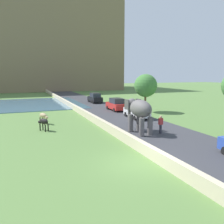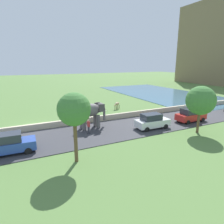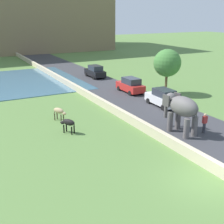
{
  "view_description": "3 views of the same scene",
  "coord_description": "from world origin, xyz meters",
  "px_view_note": "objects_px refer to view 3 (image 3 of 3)",
  "views": [
    {
      "loc": [
        -6.15,
        -11.29,
        5.13
      ],
      "look_at": [
        1.5,
        7.72,
        1.79
      ],
      "focal_mm": 37.19,
      "sensor_mm": 36.0,
      "label": 1
    },
    {
      "loc": [
        24.02,
        -1.2,
        7.54
      ],
      "look_at": [
        2.01,
        9.55,
        1.29
      ],
      "focal_mm": 31.22,
      "sensor_mm": 36.0,
      "label": 2
    },
    {
      "loc": [
        -11.34,
        -10.29,
        8.84
      ],
      "look_at": [
        -1.4,
        8.37,
        1.85
      ],
      "focal_mm": 47.6,
      "sensor_mm": 36.0,
      "label": 3
    }
  ],
  "objects_px": {
    "elephant": "(181,108)",
    "person_beside_elephant": "(205,123)",
    "car_black": "(95,72)",
    "cow_tan": "(59,111)",
    "cow_black": "(68,123)",
    "car_red": "(131,85)",
    "car_white": "(163,98)"
  },
  "relations": [
    {
      "from": "elephant",
      "to": "person_beside_elephant",
      "type": "height_order",
      "value": "elephant"
    },
    {
      "from": "person_beside_elephant",
      "to": "car_black",
      "type": "relative_size",
      "value": 0.41
    },
    {
      "from": "cow_tan",
      "to": "car_black",
      "type": "bearing_deg",
      "value": 55.38
    },
    {
      "from": "elephant",
      "to": "cow_tan",
      "type": "distance_m",
      "value": 10.3
    },
    {
      "from": "car_black",
      "to": "cow_tan",
      "type": "bearing_deg",
      "value": -124.62
    },
    {
      "from": "person_beside_elephant",
      "to": "cow_black",
      "type": "bearing_deg",
      "value": 151.52
    },
    {
      "from": "elephant",
      "to": "car_black",
      "type": "xyz_separation_m",
      "value": [
        3.17,
        22.34,
        -1.14
      ]
    },
    {
      "from": "car_red",
      "to": "cow_tan",
      "type": "height_order",
      "value": "car_red"
    },
    {
      "from": "person_beside_elephant",
      "to": "car_white",
      "type": "relative_size",
      "value": 0.4
    },
    {
      "from": "car_black",
      "to": "cow_black",
      "type": "bearing_deg",
      "value": -120.58
    },
    {
      "from": "car_black",
      "to": "cow_black",
      "type": "height_order",
      "value": "car_black"
    },
    {
      "from": "elephant",
      "to": "cow_black",
      "type": "xyz_separation_m",
      "value": [
        -7.63,
        4.07,
        -1.2
      ]
    },
    {
      "from": "car_black",
      "to": "cow_black",
      "type": "relative_size",
      "value": 2.95
    },
    {
      "from": "car_black",
      "to": "car_white",
      "type": "bearing_deg",
      "value": -90.01
    },
    {
      "from": "person_beside_elephant",
      "to": "car_black",
      "type": "height_order",
      "value": "car_black"
    },
    {
      "from": "cow_black",
      "to": "elephant",
      "type": "bearing_deg",
      "value": -28.08
    },
    {
      "from": "person_beside_elephant",
      "to": "cow_black",
      "type": "distance_m",
      "value": 10.53
    },
    {
      "from": "person_beside_elephant",
      "to": "car_red",
      "type": "distance_m",
      "value": 13.54
    },
    {
      "from": "elephant",
      "to": "cow_black",
      "type": "height_order",
      "value": "elephant"
    },
    {
      "from": "car_black",
      "to": "person_beside_elephant",
      "type": "bearing_deg",
      "value": -93.8
    },
    {
      "from": "car_black",
      "to": "cow_black",
      "type": "distance_m",
      "value": 21.23
    },
    {
      "from": "person_beside_elephant",
      "to": "cow_black",
      "type": "height_order",
      "value": "person_beside_elephant"
    },
    {
      "from": "elephant",
      "to": "car_white",
      "type": "bearing_deg",
      "value": 63.38
    },
    {
      "from": "cow_black",
      "to": "cow_tan",
      "type": "height_order",
      "value": "same"
    },
    {
      "from": "elephant",
      "to": "person_beside_elephant",
      "type": "relative_size",
      "value": 2.16
    },
    {
      "from": "car_white",
      "to": "car_black",
      "type": "xyz_separation_m",
      "value": [
        0.0,
        16.03,
        0.0
      ]
    },
    {
      "from": "elephant",
      "to": "car_black",
      "type": "bearing_deg",
      "value": 81.94
    },
    {
      "from": "car_red",
      "to": "cow_black",
      "type": "xyz_separation_m",
      "value": [
        -10.8,
        -8.43,
        -0.06
      ]
    },
    {
      "from": "cow_black",
      "to": "car_red",
      "type": "bearing_deg",
      "value": 37.97
    },
    {
      "from": "elephant",
      "to": "car_red",
      "type": "relative_size",
      "value": 0.88
    },
    {
      "from": "car_red",
      "to": "cow_black",
      "type": "height_order",
      "value": "car_red"
    },
    {
      "from": "person_beside_elephant",
      "to": "cow_tan",
      "type": "bearing_deg",
      "value": 137.91
    }
  ]
}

